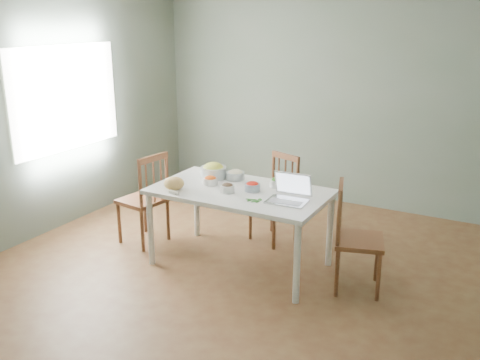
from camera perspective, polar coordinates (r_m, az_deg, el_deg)
The scene contains 20 objects.
floor at distance 5.26m, azimuth 0.22°, elevation -10.10°, with size 5.00×5.00×0.00m, color #58321E.
wall_back at distance 7.04m, azimuth 10.13°, elevation 8.35°, with size 5.00×0.00×2.70m, color slate.
wall_front at distance 2.95m, azimuth -23.85°, elevation -5.64°, with size 5.00×0.00×2.70m, color slate.
wall_left at distance 6.35m, azimuth -20.12°, elevation 6.58°, with size 0.00×5.00×2.70m, color slate.
window_left at distance 6.51m, azimuth -18.17°, elevation 8.36°, with size 0.04×1.60×1.20m, color white.
dining_table at distance 5.29m, azimuth 0.00°, elevation -5.16°, with size 1.70×0.96×0.80m, color white, non-canonical shape.
chair_far at distance 5.84m, azimuth 3.60°, elevation -2.07°, with size 0.43×0.41×0.97m, color #5A2D14, non-canonical shape.
chair_left at distance 5.88m, azimuth -10.46°, elevation -1.91°, with size 0.45×0.43×1.02m, color #5A2D14, non-canonical shape.
chair_right at distance 4.91m, azimuth 12.73°, elevation -6.12°, with size 0.44×0.42×1.00m, color #5A2D14, non-canonical shape.
bread_boule at distance 5.17m, azimuth -7.11°, elevation -0.38°, with size 0.20×0.20×0.13m, color tan.
butter_stick at distance 5.06m, azimuth -7.14°, elevation -1.34°, with size 0.11×0.03×0.03m, color silver.
bowl_squash at distance 5.51m, azimuth -2.88°, elevation 1.03°, with size 0.27×0.27×0.16m, color #D1C44C, non-canonical shape.
bowl_carrot at distance 5.31m, azimuth -3.22°, elevation -0.03°, with size 0.15×0.15×0.08m, color #F25114, non-canonical shape.
bowl_onion at distance 5.45m, azimuth -0.50°, elevation 0.57°, with size 0.19×0.19×0.10m, color beige, non-canonical shape.
bowl_mushroom at distance 5.06m, azimuth -1.37°, elevation -0.85°, with size 0.14×0.14×0.09m, color #311F16, non-canonical shape.
bowl_redpep at distance 5.11m, azimuth 1.34°, elevation -0.68°, with size 0.15×0.15×0.09m, color #C12700, non-canonical shape.
bowl_broccoli at distance 5.24m, azimuth 4.07°, elevation -0.21°, with size 0.16×0.16×0.10m, color #2C5A20, non-canonical shape.
flatbread at distance 5.30m, azimuth 5.23°, elevation -0.46°, with size 0.22×0.22×0.02m, color tan.
basil_bunch at distance 4.86m, azimuth 1.44°, elevation -2.09°, with size 0.17×0.17×0.02m, color #235518, non-canonical shape.
laptop at distance 4.79m, azimuth 5.09°, elevation -1.03°, with size 0.36×0.32×0.24m, color silver, non-canonical shape.
Camera 1 is at (2.23, -4.09, 2.43)m, focal length 39.66 mm.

